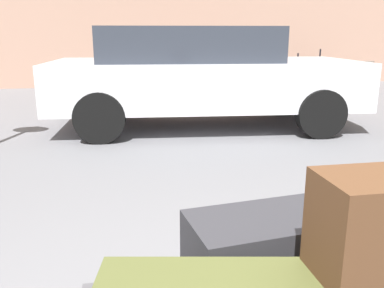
% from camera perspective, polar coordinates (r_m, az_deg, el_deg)
% --- Properties ---
extents(duffel_bag_charcoal_stacked_top, '(0.70, 0.40, 0.34)m').
position_cam_1_polar(duffel_bag_charcoal_stacked_top, '(1.62, 11.75, -15.03)').
color(duffel_bag_charcoal_stacked_top, '#2D2D33').
rests_on(duffel_bag_charcoal_stacked_top, luggage_cart).
extents(suitcase_brown_rear_right, '(0.37, 0.22, 0.62)m').
position_cam_1_polar(suitcase_brown_rear_right, '(1.30, 24.51, -16.96)').
color(suitcase_brown_rear_right, '#51331E').
rests_on(suitcase_brown_rear_right, luggage_cart).
extents(parked_car, '(4.43, 2.18, 1.42)m').
position_cam_1_polar(parked_car, '(5.99, 1.21, 9.66)').
color(parked_car, silver).
rests_on(parked_car, ground_plane).
extents(bicycle_leaning, '(1.76, 0.26, 0.96)m').
position_cam_1_polar(bicycle_leaning, '(11.26, 15.31, 9.64)').
color(bicycle_leaning, black).
rests_on(bicycle_leaning, ground_plane).
extents(bollard_kerb_near, '(0.26, 0.26, 0.72)m').
position_cam_1_polar(bollard_kerb_near, '(9.68, 10.94, 9.02)').
color(bollard_kerb_near, '#72665B').
rests_on(bollard_kerb_near, ground_plane).
extents(bollard_kerb_mid, '(0.26, 0.26, 0.72)m').
position_cam_1_polar(bollard_kerb_mid, '(10.19, 17.77, 8.88)').
color(bollard_kerb_mid, '#72665B').
rests_on(bollard_kerb_mid, ground_plane).
extents(bollard_kerb_far, '(0.26, 0.26, 0.72)m').
position_cam_1_polar(bollard_kerb_far, '(10.76, 23.20, 8.67)').
color(bollard_kerb_far, '#72665B').
rests_on(bollard_kerb_far, ground_plane).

